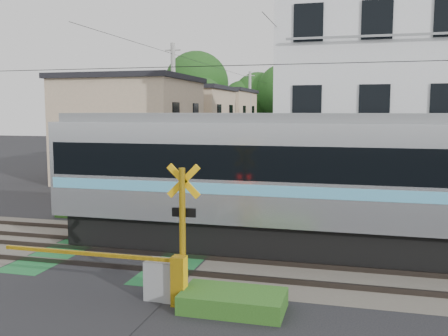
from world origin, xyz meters
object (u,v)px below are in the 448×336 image
(crossing_signal_near, at_px, (165,270))
(commuter_train, at_px, (387,182))
(apartment_block, at_px, (401,101))
(pedestrian, at_px, (300,146))
(crossing_signal_far, at_px, (110,202))

(crossing_signal_near, bearing_deg, commuter_train, 44.45)
(apartment_block, bearing_deg, commuter_train, -96.65)
(commuter_train, height_order, apartment_block, apartment_block)
(crossing_signal_near, xyz_separation_m, apartment_block, (5.91, 13.15, 3.94))
(crossing_signal_near, height_order, pedestrian, crossing_signal_near)
(crossing_signal_far, height_order, apartment_block, apartment_block)
(apartment_block, distance_m, pedestrian, 25.37)
(crossing_signal_near, distance_m, pedestrian, 37.28)
(pedestrian, bearing_deg, crossing_signal_far, 62.54)
(commuter_train, distance_m, pedestrian, 32.98)
(apartment_block, relative_size, pedestrian, 5.40)
(commuter_train, bearing_deg, crossing_signal_far, 166.37)
(pedestrian, bearing_deg, commuter_train, 80.86)
(commuter_train, distance_m, apartment_block, 8.70)
(commuter_train, relative_size, apartment_block, 1.96)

